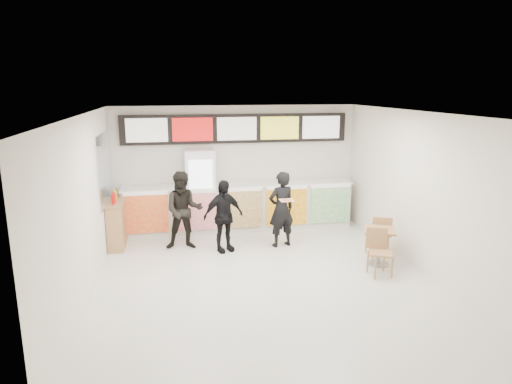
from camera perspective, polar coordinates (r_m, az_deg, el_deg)
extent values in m
plane|color=beige|center=(8.47, 1.12, -10.91)|extent=(7.00, 7.00, 0.00)
plane|color=white|center=(7.76, 1.22, 9.79)|extent=(7.00, 7.00, 0.00)
plane|color=silver|center=(11.36, -2.46, 3.20)|extent=(6.00, 0.00, 6.00)
plane|color=silver|center=(7.95, -20.53, -1.93)|extent=(0.00, 7.00, 7.00)
plane|color=silver|center=(9.07, 20.05, -0.10)|extent=(0.00, 7.00, 7.00)
cube|color=silver|center=(11.18, -2.12, -1.95)|extent=(5.50, 0.70, 1.10)
cube|color=silver|center=(11.04, -2.14, 0.91)|extent=(5.56, 0.76, 0.04)
cube|color=red|center=(10.70, -13.55, -2.70)|extent=(0.99, 0.02, 0.90)
cube|color=#CF2E8A|center=(10.69, -7.66, -2.45)|extent=(0.99, 0.02, 0.90)
cube|color=brown|center=(10.80, -1.82, -2.18)|extent=(0.99, 0.02, 0.90)
cube|color=yellow|center=(11.02, 3.85, -1.90)|extent=(0.99, 0.02, 0.90)
cube|color=green|center=(11.34, 9.24, -1.61)|extent=(0.99, 0.02, 0.90)
cube|color=black|center=(11.16, -2.45, 7.94)|extent=(5.50, 0.12, 0.70)
cube|color=silver|center=(10.98, -13.50, 7.52)|extent=(0.95, 0.02, 0.55)
cube|color=red|center=(10.99, -7.93, 7.75)|extent=(0.95, 0.02, 0.55)
cube|color=silver|center=(11.09, -2.40, 7.91)|extent=(0.95, 0.02, 0.55)
cube|color=yellow|center=(11.29, 2.98, 7.99)|extent=(0.95, 0.02, 0.55)
cube|color=white|center=(11.59, 8.14, 8.01)|extent=(0.95, 0.02, 0.55)
cube|color=white|center=(10.99, -6.98, 0.12)|extent=(0.70, 0.65, 2.00)
cube|color=white|center=(10.65, -6.86, -0.02)|extent=(0.54, 0.02, 1.50)
cylinder|color=green|center=(10.83, -7.90, -3.11)|extent=(0.07, 0.07, 0.22)
cylinder|color=#F55114|center=(10.83, -7.16, -3.08)|extent=(0.07, 0.07, 0.22)
cylinder|color=red|center=(10.84, -6.42, -3.05)|extent=(0.07, 0.07, 0.22)
cylinder|color=#1933C1|center=(10.85, -5.68, -3.01)|extent=(0.07, 0.07, 0.22)
cylinder|color=#F55114|center=(10.73, -7.96, -1.16)|extent=(0.07, 0.07, 0.22)
cylinder|color=red|center=(10.74, -7.22, -1.13)|extent=(0.07, 0.07, 0.22)
cylinder|color=#1933C1|center=(10.74, -6.47, -1.10)|extent=(0.07, 0.07, 0.22)
cylinder|color=green|center=(10.76, -5.73, -1.07)|extent=(0.07, 0.07, 0.22)
cylinder|color=red|center=(10.64, -8.03, 0.82)|extent=(0.07, 0.07, 0.22)
cylinder|color=#1933C1|center=(10.65, -7.28, 0.85)|extent=(0.07, 0.07, 0.22)
cylinder|color=green|center=(10.66, -6.52, 0.88)|extent=(0.07, 0.07, 0.22)
cylinder|color=#F55114|center=(10.67, -5.77, 0.91)|extent=(0.07, 0.07, 0.22)
cylinder|color=#1933C1|center=(10.57, -8.09, 2.83)|extent=(0.07, 0.07, 0.22)
cylinder|color=green|center=(10.58, -7.33, 2.86)|extent=(0.07, 0.07, 0.22)
cylinder|color=#F55114|center=(10.59, -6.58, 2.89)|extent=(0.07, 0.07, 0.22)
cylinder|color=red|center=(10.60, -5.82, 2.92)|extent=(0.07, 0.07, 0.22)
cube|color=#B2B7BF|center=(10.26, -18.36, 2.90)|extent=(0.01, 2.00, 1.50)
imported|color=black|center=(9.93, 3.19, -2.17)|extent=(0.70, 0.55, 1.67)
imported|color=black|center=(9.90, -9.01, -2.30)|extent=(0.85, 0.68, 1.70)
imported|color=black|center=(9.65, -4.11, -3.02)|extent=(0.98, 0.67, 1.55)
cube|color=beige|center=(9.43, 3.86, -1.03)|extent=(0.28, 0.28, 0.01)
cone|color=#CC7233|center=(9.43, 3.86, -0.97)|extent=(0.36, 0.36, 0.02)
cube|color=#B47F52|center=(9.23, 15.21, -4.61)|extent=(0.76, 0.76, 0.04)
cylinder|color=gray|center=(9.34, 15.08, -6.72)|extent=(0.08, 0.08, 0.70)
cylinder|color=gray|center=(9.46, 14.96, -8.64)|extent=(0.43, 0.43, 0.03)
cube|color=#B47F52|center=(8.81, 15.30, -7.35)|extent=(0.53, 0.53, 0.04)
cube|color=#B47F52|center=(8.89, 14.87, -5.60)|extent=(0.37, 0.18, 0.41)
cube|color=#B47F52|center=(9.82, 14.94, -5.20)|extent=(0.53, 0.53, 0.04)
cube|color=#B47F52|center=(9.60, 15.49, -4.26)|extent=(0.37, 0.18, 0.41)
cube|color=#B47F52|center=(10.40, -17.04, -4.01)|extent=(0.33, 0.88, 0.99)
cube|color=#B47F52|center=(10.26, -17.23, -1.26)|extent=(0.37, 0.92, 0.04)
cylinder|color=red|center=(10.00, -17.42, -0.92)|extent=(0.07, 0.07, 0.20)
cylinder|color=red|center=(10.18, -17.31, -0.67)|extent=(0.07, 0.07, 0.20)
cylinder|color=yellow|center=(10.36, -17.20, -0.43)|extent=(0.07, 0.07, 0.20)
cylinder|color=brown|center=(10.53, -17.09, -0.22)|extent=(0.07, 0.07, 0.20)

